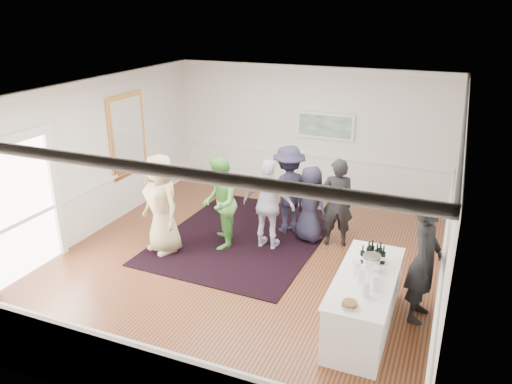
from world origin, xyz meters
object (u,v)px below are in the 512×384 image
at_px(ice_bucket, 371,263).
at_px(guest_dark_a, 288,190).
at_px(nut_bowl, 350,305).
at_px(guest_lilac, 269,205).
at_px(guest_navy, 310,204).
at_px(serving_table, 364,302).
at_px(bartender, 424,261).
at_px(guest_dark_b, 337,203).
at_px(guest_green, 219,203).
at_px(guest_tan, 161,204).

bearing_deg(ice_bucket, guest_dark_a, 129.94).
xyz_separation_m(ice_bucket, nut_bowl, (-0.08, -1.07, -0.08)).
distance_m(guest_lilac, guest_navy, 0.92).
bearing_deg(guest_lilac, serving_table, 140.26).
bearing_deg(bartender, ice_bucket, 128.47).
bearing_deg(guest_navy, ice_bucket, 150.96).
bearing_deg(guest_navy, serving_table, 148.53).
xyz_separation_m(guest_dark_a, ice_bucket, (2.18, -2.60, 0.06)).
bearing_deg(bartender, guest_dark_b, 50.38).
relative_size(bartender, nut_bowl, 8.52).
bearing_deg(nut_bowl, bartender, 61.98).
height_order(guest_dark_b, nut_bowl, guest_dark_b).
distance_m(guest_green, ice_bucket, 3.52).
relative_size(guest_dark_a, nut_bowl, 8.20).
height_order(bartender, nut_bowl, bartender).
bearing_deg(guest_dark_b, guest_lilac, 10.23).
height_order(bartender, ice_bucket, bartender).
relative_size(ice_bucket, nut_bowl, 1.13).
relative_size(guest_navy, nut_bowl, 6.87).
distance_m(guest_navy, nut_bowl, 3.79).
bearing_deg(guest_navy, guest_green, 57.27).
height_order(guest_dark_a, nut_bowl, guest_dark_a).
xyz_separation_m(guest_dark_a, guest_navy, (0.55, -0.22, -0.15)).
bearing_deg(guest_lilac, guest_dark_a, -96.57).
height_order(serving_table, guest_green, guest_green).
distance_m(serving_table, guest_dark_a, 3.56).
height_order(guest_lilac, guest_dark_a, guest_dark_a).
height_order(bartender, guest_green, bartender).
bearing_deg(guest_lilac, guest_dark_b, -151.44).
distance_m(guest_green, nut_bowl, 4.02).
xyz_separation_m(serving_table, bartender, (0.74, 0.62, 0.53)).
bearing_deg(guest_dark_b, bartender, 115.37).
bearing_deg(bartender, serving_table, 137.39).
bearing_deg(guest_tan, nut_bowl, -0.61).
relative_size(serving_table, guest_dark_a, 1.17).
xyz_separation_m(bartender, guest_green, (-3.92, 1.02, -0.06)).
distance_m(bartender, guest_dark_b, 2.67).
distance_m(guest_tan, guest_dark_b, 3.42).
bearing_deg(guest_navy, nut_bowl, 140.74).
relative_size(guest_green, guest_navy, 1.17).
relative_size(guest_tan, guest_navy, 1.25).
distance_m(guest_dark_a, guest_dark_b, 1.11).
bearing_deg(serving_table, guest_navy, 121.93).
distance_m(guest_green, guest_dark_a, 1.55).
height_order(bartender, guest_lilac, bartender).
distance_m(guest_tan, guest_lilac, 2.07).
height_order(bartender, guest_navy, bartender).
distance_m(bartender, guest_navy, 3.06).
relative_size(serving_table, ice_bucket, 8.48).
xyz_separation_m(guest_navy, ice_bucket, (1.63, -2.39, 0.22)).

